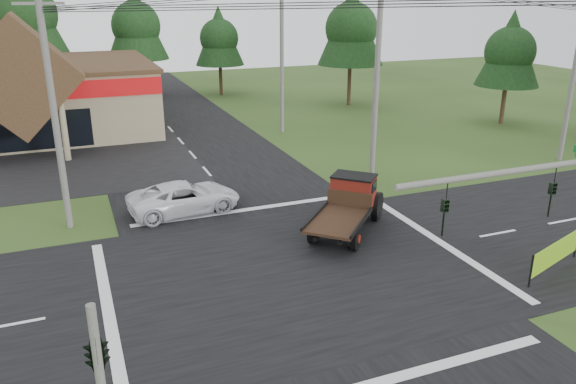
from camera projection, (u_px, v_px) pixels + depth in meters
ground at (294, 272)px, 21.94m from camera, size 120.00×120.00×0.00m
road_ns at (294, 272)px, 21.93m from camera, size 12.00×120.00×0.02m
road_ew at (294, 272)px, 21.93m from camera, size 120.00×12.00×0.02m
traffic_signal_corner at (95, 337)px, 11.73m from camera, size 0.53×2.48×4.40m
utility_pole_nw at (54, 113)px, 24.34m from camera, size 2.00×0.30×10.50m
utility_pole_ne at (377, 81)px, 29.74m from camera, size 2.00×0.30×11.50m
utility_pole_far at (573, 79)px, 34.82m from camera, size 2.00×0.30×10.20m
utility_pole_n at (282, 57)px, 42.04m from camera, size 2.00×0.30×11.20m
tree_row_c at (24, 11)px, 51.41m from camera, size 7.28×7.28×13.13m
tree_row_d at (136, 23)px, 56.21m from camera, size 6.16×6.16×11.11m
tree_row_e at (219, 36)px, 57.69m from camera, size 5.04×5.04×9.09m
tree_side_ne at (351, 26)px, 51.96m from camera, size 6.16×6.16×11.11m
tree_side_e_near at (510, 49)px, 44.69m from camera, size 5.04×5.04×9.09m
antique_flatbed_truck at (346, 207)px, 25.22m from camera, size 5.59×5.71×2.42m
roadside_banner at (555, 256)px, 21.76m from camera, size 3.74×1.41×1.34m
white_pickup at (184, 197)px, 27.71m from camera, size 5.75×3.13×1.53m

